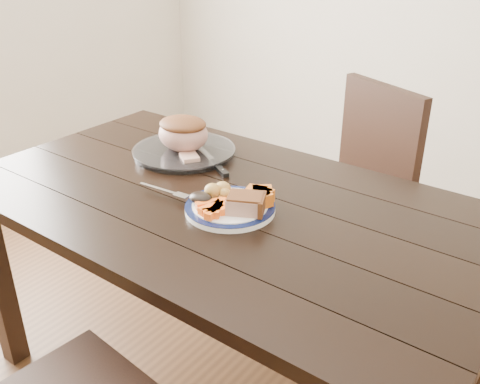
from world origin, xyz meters
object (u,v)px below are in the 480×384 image
Objects in this scene: dining_table at (223,225)px; serving_platter at (184,152)px; chair_far at (353,188)px; dinner_plate at (230,208)px; carving_knife at (215,165)px; fork at (167,192)px; pork_slice at (245,204)px; roast_joint at (183,134)px.

dining_table is 0.38m from serving_platter.
dinner_plate is at bearing 112.30° from chair_far.
dining_table is 0.13m from dinner_plate.
serving_platter reaches higher than carving_knife.
fork is at bearing -166.81° from dinner_plate.
pork_slice reaches higher than fork.
carving_knife is at bearing -6.04° from roast_joint.
roast_joint reaches higher than carving_knife.
carving_knife is at bearing 137.09° from dinner_plate.
serving_platter is at bearing 151.75° from pork_slice.
serving_platter is 1.20× the size of carving_knife.
carving_knife is (-0.23, 0.22, -0.00)m from dinner_plate.
dining_table is 16.48× the size of pork_slice.
serving_platter is at bearing 150.18° from dining_table.
fork is (0.19, -0.28, 0.01)m from serving_platter.
pork_slice is 0.26m from fork.
pork_slice is at bearing -8.52° from carving_knife.
dinner_plate is 0.45m from serving_platter.
chair_far is 3.20× the size of carving_knife.
dinner_plate is at bearing -31.14° from serving_platter.
chair_far is 0.72m from serving_platter.
dinner_plate is 1.41× the size of roast_joint.
roast_joint is (-0.44, 0.24, 0.03)m from pork_slice.
dinner_plate is 0.07m from pork_slice.
carving_knife is (-0.03, 0.26, -0.01)m from fork.
fork is (-0.25, -0.04, -0.02)m from pork_slice.
serving_platter is at bearing 77.47° from chair_far.
carving_knife is (0.15, -0.02, -0.07)m from roast_joint.
chair_far is at bearing 92.53° from pork_slice.
roast_joint reaches higher than fork.
pork_slice is at bearing -4.76° from dinner_plate.
dinner_plate reaches higher than dining_table.
chair_far is 0.66m from carving_knife.
serving_platter is at bearing 0.00° from roast_joint.
roast_joint is at bearing 77.47° from chair_far.
dinner_plate is 0.88× the size of carving_knife.
dining_table is 0.40m from roast_joint.
roast_joint is at bearing 150.18° from dining_table.
roast_joint is at bearing 118.91° from fork.
roast_joint reaches higher than dining_table.
serving_platter is 1.93× the size of roast_joint.
fork reaches higher than serving_platter.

